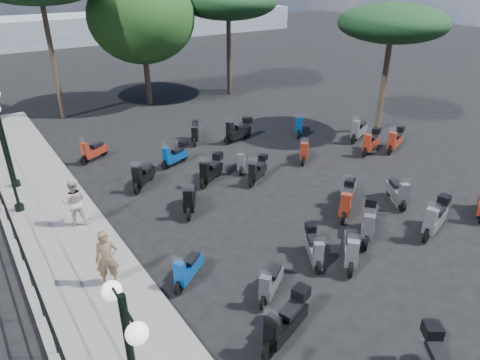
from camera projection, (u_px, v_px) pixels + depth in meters
ground at (274, 218)px, 15.09m from camera, size 120.00×120.00×0.00m
sidewalk at (62, 235)px, 13.99m from camera, size 3.00×30.00×0.15m
railing at (13, 229)px, 12.82m from camera, size 0.04×26.04×1.10m
lamp_post_1 at (5, 153)px, 14.31m from camera, size 0.49×1.11×3.85m
lamp_post_2 at (3, 134)px, 16.01m from camera, size 0.56×1.08×3.84m
woman at (107, 259)px, 11.34m from camera, size 0.70×0.57×1.67m
pedestrian_far at (74, 202)px, 14.13m from camera, size 0.98×0.88×1.65m
scooter_1 at (286, 322)px, 9.91m from camera, size 1.78×0.86×1.46m
scooter_2 at (271, 283)px, 11.31m from camera, size 1.34×0.94×1.23m
scooter_3 at (188, 270)px, 11.82m from camera, size 1.33×0.96×1.23m
scooter_4 at (143, 176)px, 17.01m from camera, size 1.38×1.27×1.40m
scooter_5 at (93, 151)px, 19.41m from camera, size 1.48×0.91×1.29m
scooter_7 at (351, 249)px, 12.54m from camera, size 1.39×1.33×1.45m
scooter_8 at (314, 248)px, 12.67m from camera, size 0.94×1.40×1.24m
scooter_9 at (211, 170)px, 17.39m from camera, size 1.57×1.09×1.40m
scooter_10 at (190, 199)px, 15.28m from camera, size 1.10×1.59×1.44m
scooter_11 at (175, 155)px, 18.93m from camera, size 1.54×0.77×1.28m
scooter_13 at (368, 223)px, 13.75m from camera, size 1.58×1.30×1.49m
scooter_14 at (349, 189)px, 16.04m from camera, size 1.46×0.99×1.32m
scooter_15 at (241, 162)px, 18.47m from camera, size 0.99×1.23×1.19m
scooter_16 at (258, 171)px, 17.49m from camera, size 1.43×0.97×1.27m
scooter_17 at (195, 134)px, 21.45m from camera, size 0.97×1.40×1.25m
scooter_19 at (435, 218)px, 13.99m from camera, size 1.83×0.82×1.49m
scooter_20 at (397, 192)px, 15.81m from camera, size 0.99×1.49×1.34m
scooter_21 at (346, 201)px, 15.06m from camera, size 1.54×1.23×1.43m
scooter_22 at (304, 151)px, 19.38m from camera, size 1.30×1.23×1.34m
scooter_23 at (238, 131)px, 21.57m from camera, size 1.82×0.66×1.46m
scooter_27 at (371, 142)px, 20.20m from camera, size 1.66×0.85×1.38m
scooter_28 at (359, 130)px, 21.72m from camera, size 1.78×0.94×1.49m
scooter_29 at (299, 126)px, 22.46m from camera, size 1.25×1.39×1.40m
scooter_30 at (395, 140)px, 20.45m from camera, size 1.66×0.85×1.38m
broadleaf_tree at (142, 17)px, 25.49m from camera, size 6.37×6.37×8.00m
pine_0 at (229, 2)px, 27.40m from camera, size 6.31×6.31×7.07m
pine_3 at (393, 23)px, 20.66m from camera, size 5.34×5.34×6.47m
distant_hills at (24, 32)px, 47.70m from camera, size 70.00×8.00×3.00m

